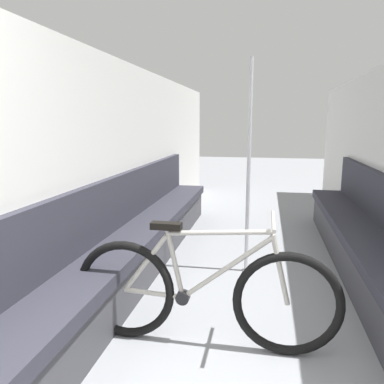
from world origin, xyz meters
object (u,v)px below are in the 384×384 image
bench_seat_row_right (375,256)px  grab_pole_near (249,172)px  bicycle (203,294)px  bench_seat_row_left (137,241)px

bench_seat_row_right → grab_pole_near: size_ratio=2.35×
bench_seat_row_right → bicycle: (-1.34, -1.10, 0.05)m
bench_seat_row_left → bench_seat_row_right: bearing=0.0°
bench_seat_row_right → bicycle: size_ratio=2.72×
bicycle → grab_pole_near: (0.21, 1.33, 0.63)m
bicycle → grab_pole_near: size_ratio=0.86×
bench_seat_row_left → grab_pole_near: (1.06, 0.22, 0.68)m
bench_seat_row_left → bicycle: bench_seat_row_left is taller
bench_seat_row_right → bicycle: bearing=-140.5°
bench_seat_row_left → bench_seat_row_right: same height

